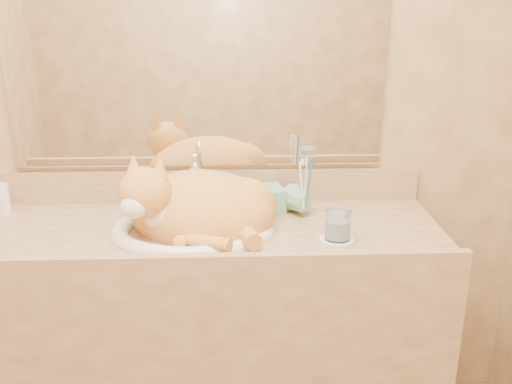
{
  "coord_description": "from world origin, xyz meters",
  "views": [
    {
      "loc": [
        0.12,
        -0.99,
        1.58
      ],
      "look_at": [
        0.19,
        0.7,
        0.98
      ],
      "focal_mm": 40.0,
      "sensor_mm": 36.0,
      "label": 1
    }
  ],
  "objects_px": {
    "sink_basin": "(192,208)",
    "water_glass": "(338,225)",
    "toothbrush_cup": "(305,206)",
    "soap_dispenser": "(276,190)",
    "cat": "(194,204)",
    "vanity_counter": "(201,341)"
  },
  "relations": [
    {
      "from": "sink_basin",
      "to": "water_glass",
      "type": "xyz_separation_m",
      "value": [
        0.45,
        -0.1,
        -0.02
      ]
    },
    {
      "from": "water_glass",
      "to": "toothbrush_cup",
      "type": "bearing_deg",
      "value": 111.37
    },
    {
      "from": "sink_basin",
      "to": "soap_dispenser",
      "type": "xyz_separation_m",
      "value": [
        0.28,
        0.13,
        0.01
      ]
    },
    {
      "from": "soap_dispenser",
      "to": "water_glass",
      "type": "relative_size",
      "value": 1.98
    },
    {
      "from": "cat",
      "to": "water_glass",
      "type": "distance_m",
      "value": 0.46
    },
    {
      "from": "vanity_counter",
      "to": "sink_basin",
      "type": "xyz_separation_m",
      "value": [
        -0.01,
        -0.02,
        0.5
      ]
    },
    {
      "from": "vanity_counter",
      "to": "soap_dispenser",
      "type": "bearing_deg",
      "value": 22.67
    },
    {
      "from": "vanity_counter",
      "to": "soap_dispenser",
      "type": "relative_size",
      "value": 8.65
    },
    {
      "from": "vanity_counter",
      "to": "water_glass",
      "type": "height_order",
      "value": "water_glass"
    },
    {
      "from": "vanity_counter",
      "to": "toothbrush_cup",
      "type": "relative_size",
      "value": 16.19
    },
    {
      "from": "cat",
      "to": "soap_dispenser",
      "type": "distance_m",
      "value": 0.29
    },
    {
      "from": "toothbrush_cup",
      "to": "sink_basin",
      "type": "bearing_deg",
      "value": -165.03
    },
    {
      "from": "toothbrush_cup",
      "to": "water_glass",
      "type": "height_order",
      "value": "water_glass"
    },
    {
      "from": "soap_dispenser",
      "to": "toothbrush_cup",
      "type": "xyz_separation_m",
      "value": [
        0.1,
        -0.03,
        -0.05
      ]
    },
    {
      "from": "cat",
      "to": "toothbrush_cup",
      "type": "relative_size",
      "value": 4.89
    },
    {
      "from": "water_glass",
      "to": "sink_basin",
      "type": "bearing_deg",
      "value": 167.85
    },
    {
      "from": "sink_basin",
      "to": "water_glass",
      "type": "height_order",
      "value": "sink_basin"
    },
    {
      "from": "toothbrush_cup",
      "to": "water_glass",
      "type": "relative_size",
      "value": 1.06
    },
    {
      "from": "cat",
      "to": "sink_basin",
      "type": "bearing_deg",
      "value": -91.55
    },
    {
      "from": "cat",
      "to": "soap_dispenser",
      "type": "bearing_deg",
      "value": 37.03
    },
    {
      "from": "water_glass",
      "to": "soap_dispenser",
      "type": "bearing_deg",
      "value": 127.58
    },
    {
      "from": "cat",
      "to": "toothbrush_cup",
      "type": "height_order",
      "value": "cat"
    }
  ]
}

